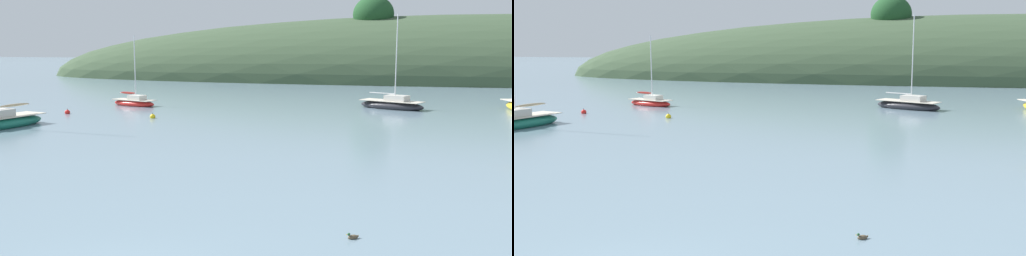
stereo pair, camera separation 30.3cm
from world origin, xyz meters
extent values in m
ellipsoid|color=#384C33|center=(25.00, 87.24, 0.00)|extent=(150.00, 36.00, 20.90)
ellipsoid|color=#1E4723|center=(7.10, 83.53, 10.39)|extent=(6.47, 5.88, 5.88)
ellipsoid|color=#196B56|center=(-19.28, 24.83, 0.29)|extent=(3.97, 6.96, 1.06)
cube|color=beige|center=(-19.28, 24.83, 0.77)|extent=(3.66, 6.40, 0.06)
cylinder|color=silver|center=(-18.99, 25.85, 1.45)|extent=(0.83, 2.68, 0.07)
ellipsoid|color=tan|center=(-18.99, 25.85, 1.50)|extent=(0.93, 2.61, 0.20)
ellipsoid|color=#232328|center=(8.49, 41.94, 0.27)|extent=(6.39, 4.78, 0.98)
cube|color=beige|center=(8.49, 41.94, 0.71)|extent=(5.88, 4.39, 0.06)
cube|color=beige|center=(8.92, 41.71, 0.98)|extent=(2.37, 2.13, 0.54)
cylinder|color=silver|center=(8.76, 41.80, 4.62)|extent=(0.09, 0.09, 7.82)
cylinder|color=silver|center=(7.63, 42.42, 1.38)|extent=(2.30, 1.30, 0.07)
ellipsoid|color=red|center=(-15.66, 39.98, 0.21)|extent=(5.08, 3.22, 0.77)
cube|color=beige|center=(-15.66, 39.98, 0.56)|extent=(4.67, 2.97, 0.06)
cube|color=silver|center=(-15.30, 39.84, 0.79)|extent=(1.82, 1.54, 0.47)
cylinder|color=silver|center=(-15.44, 39.89, 3.60)|extent=(0.09, 0.09, 6.09)
cylinder|color=silver|center=(-16.39, 40.25, 1.15)|extent=(1.92, 0.78, 0.07)
ellipsoid|color=maroon|center=(-16.39, 40.25, 1.20)|extent=(1.89, 0.87, 0.20)
sphere|color=yellow|center=(-10.61, 31.58, 0.12)|extent=(0.44, 0.44, 0.44)
cylinder|color=black|center=(-10.61, 31.58, 0.39)|extent=(0.04, 0.04, 0.10)
sphere|color=red|center=(-18.78, 32.98, 0.12)|extent=(0.44, 0.44, 0.44)
cylinder|color=black|center=(-18.78, 32.98, 0.39)|extent=(0.04, 0.04, 0.10)
ellipsoid|color=brown|center=(5.78, 5.59, 0.04)|extent=(0.38, 0.33, 0.16)
sphere|color=#1E4723|center=(5.65, 5.52, 0.16)|extent=(0.09, 0.09, 0.09)
cone|color=gold|center=(5.60, 5.49, 0.15)|extent=(0.06, 0.05, 0.04)
cone|color=brown|center=(5.91, 5.67, 0.08)|extent=(0.10, 0.10, 0.08)
camera|label=1|loc=(6.00, -11.86, 6.05)|focal=40.47mm
camera|label=2|loc=(6.30, -11.80, 6.05)|focal=40.47mm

